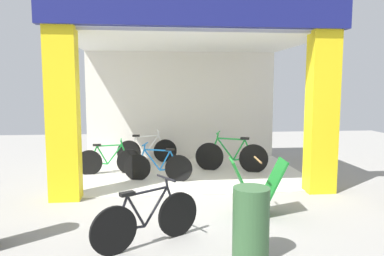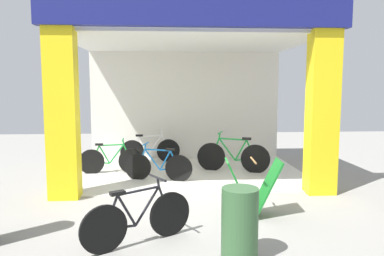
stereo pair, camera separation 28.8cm
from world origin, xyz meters
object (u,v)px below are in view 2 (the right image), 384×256
at_px(bicycle_inside_2, 158,166).
at_px(trash_bin, 240,224).
at_px(bicycle_inside_0, 150,150).
at_px(bicycle_inside_1, 233,156).
at_px(bicycle_inside_3, 111,160).
at_px(sandwich_board_sign, 253,188).
at_px(bicycle_parked_0, 138,219).

xyz_separation_m(bicycle_inside_2, trash_bin, (1.03, -3.60, 0.10)).
xyz_separation_m(bicycle_inside_0, bicycle_inside_2, (0.26, -1.91, -0.02)).
xyz_separation_m(bicycle_inside_1, bicycle_inside_3, (-2.83, 0.02, -0.05)).
height_order(bicycle_inside_1, bicycle_inside_3, bicycle_inside_1).
relative_size(bicycle_inside_3, trash_bin, 1.74).
bearing_deg(bicycle_inside_0, trash_bin, -76.80).
distance_m(bicycle_inside_1, bicycle_inside_2, 1.87).
bearing_deg(bicycle_inside_1, trash_bin, -99.25).
distance_m(bicycle_inside_0, bicycle_inside_1, 2.33).
bearing_deg(bicycle_inside_0, sandwich_board_sign, -66.45).
bearing_deg(bicycle_inside_2, bicycle_parked_0, -93.07).
distance_m(bicycle_inside_3, sandwich_board_sign, 3.91).
distance_m(bicycle_inside_0, sandwich_board_sign, 4.46).
bearing_deg(bicycle_inside_3, bicycle_inside_2, -33.64).
bearing_deg(sandwich_board_sign, bicycle_inside_1, 85.75).
distance_m(bicycle_parked_0, trash_bin, 1.29).
distance_m(bicycle_inside_1, sandwich_board_sign, 2.89).
height_order(bicycle_inside_2, trash_bin, trash_bin).
height_order(bicycle_parked_0, trash_bin, trash_bin).
height_order(bicycle_inside_1, bicycle_parked_0, bicycle_inside_1).
distance_m(bicycle_inside_0, bicycle_inside_2, 1.93).
xyz_separation_m(sandwich_board_sign, trash_bin, (-0.49, -1.42, -0.02)).
bearing_deg(bicycle_inside_3, sandwich_board_sign, -48.05).
height_order(bicycle_inside_1, bicycle_inside_2, bicycle_inside_1).
relative_size(bicycle_inside_1, bicycle_inside_3, 1.12).
xyz_separation_m(bicycle_inside_0, bicycle_inside_3, (-0.83, -1.18, -0.02)).
height_order(bicycle_inside_0, bicycle_inside_2, bicycle_inside_0).
distance_m(bicycle_inside_0, bicycle_inside_3, 1.44).
bearing_deg(sandwich_board_sign, bicycle_inside_2, 124.83).
bearing_deg(sandwich_board_sign, bicycle_inside_0, 113.55).
xyz_separation_m(bicycle_inside_1, sandwich_board_sign, (-0.21, -2.88, 0.07)).
bearing_deg(bicycle_inside_2, bicycle_inside_1, 22.25).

